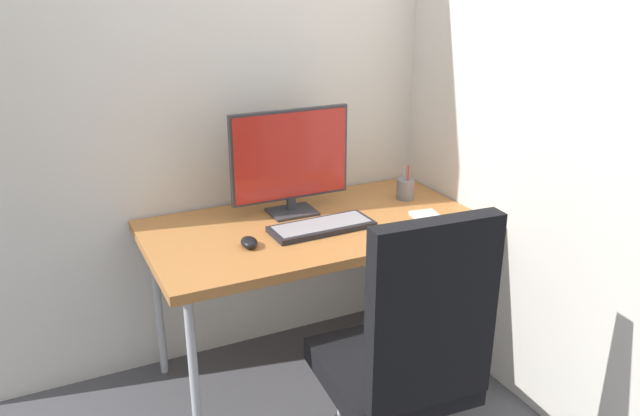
{
  "coord_description": "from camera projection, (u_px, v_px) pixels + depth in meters",
  "views": [
    {
      "loc": [
        -1.08,
        -2.3,
        1.78
      ],
      "look_at": [
        -0.01,
        -0.08,
        0.85
      ],
      "focal_mm": 35.83,
      "sensor_mm": 36.0,
      "label": 1
    }
  ],
  "objects": [
    {
      "name": "ground_plane",
      "position": [
        315.0,
        371.0,
        3.01
      ],
      "size": [
        8.0,
        8.0,
        0.0
      ],
      "primitive_type": "plane",
      "color": "#4C4C51"
    },
    {
      "name": "wall_back",
      "position": [
        275.0,
        58.0,
        2.86
      ],
      "size": [
        2.95,
        0.04,
        2.8
      ],
      "primitive_type": "cube",
      "color": "silver",
      "rests_on": "ground_plane"
    },
    {
      "name": "wall_side_right",
      "position": [
        500.0,
        66.0,
        2.63
      ],
      "size": [
        0.04,
        2.28,
        2.8
      ],
      "primitive_type": "cube",
      "color": "silver",
      "rests_on": "ground_plane"
    },
    {
      "name": "desk",
      "position": [
        315.0,
        234.0,
        2.76
      ],
      "size": [
        1.43,
        0.76,
        0.75
      ],
      "color": "#B27038",
      "rests_on": "ground_plane"
    },
    {
      "name": "office_chair",
      "position": [
        407.0,
        352.0,
        2.18
      ],
      "size": [
        0.55,
        0.58,
        1.09
      ],
      "color": "black",
      "rests_on": "ground_plane"
    },
    {
      "name": "monitor",
      "position": [
        290.0,
        159.0,
        2.78
      ],
      "size": [
        0.55,
        0.16,
        0.47
      ],
      "color": "#333338",
      "rests_on": "desk"
    },
    {
      "name": "keyboard",
      "position": [
        321.0,
        227.0,
        2.68
      ],
      "size": [
        0.44,
        0.18,
        0.03
      ],
      "color": "black",
      "rests_on": "desk"
    },
    {
      "name": "mouse",
      "position": [
        249.0,
        242.0,
        2.51
      ],
      "size": [
        0.07,
        0.1,
        0.04
      ],
      "primitive_type": "ellipsoid",
      "rotation": [
        0.0,
        0.0,
        -0.1
      ],
      "color": "black",
      "rests_on": "desk"
    },
    {
      "name": "pen_holder",
      "position": [
        405.0,
        189.0,
        3.02
      ],
      "size": [
        0.08,
        0.08,
        0.17
      ],
      "color": "slate",
      "rests_on": "desk"
    },
    {
      "name": "notebook",
      "position": [
        431.0,
        220.0,
        2.76
      ],
      "size": [
        0.15,
        0.24,
        0.02
      ],
      "primitive_type": "cube",
      "rotation": [
        0.0,
        0.0,
        -0.16
      ],
      "color": "silver",
      "rests_on": "desk"
    }
  ]
}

